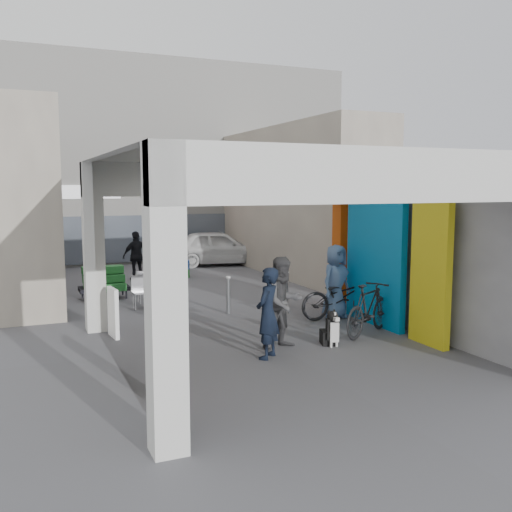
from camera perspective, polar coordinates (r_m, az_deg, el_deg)
name	(u,v)px	position (r m, az deg, el deg)	size (l,w,h in m)	color
ground	(265,339)	(11.44, 0.95, -8.28)	(90.00, 90.00, 0.00)	#4F4E53
arcade_canopy	(311,225)	(10.57, 5.48, 3.10)	(6.40, 6.45, 6.40)	silver
far_building	(128,163)	(24.51, -12.68, 9.11)	(18.00, 4.08, 8.00)	silver
plaza_bldg_left	(12,205)	(17.58, -23.18, 4.76)	(2.00, 9.00, 5.00)	#B1A693
plaza_bldg_right	(296,201)	(19.76, 4.02, 5.49)	(2.00, 9.00, 5.00)	#B1A693
bollard_left	(158,300)	(12.98, -9.77, -4.32)	(0.09, 0.09, 0.98)	#94989C
bollard_center	(228,296)	(13.55, -2.79, -3.97)	(0.09, 0.09, 0.88)	#94989C
bollard_right	(287,289)	(14.37, 3.09, -3.35)	(0.09, 0.09, 0.87)	#94989C
advert_board_near	(156,365)	(8.29, -9.93, -10.71)	(0.16, 0.56, 1.00)	white
advert_board_far	(113,312)	(11.80, -14.07, -5.48)	(0.15, 0.56, 1.00)	white
cafe_set	(153,293)	(14.91, -10.25, -3.66)	(1.34, 1.08, 0.81)	#A7A7AC
produce_stand	(104,286)	(15.93, -14.96, -2.91)	(1.30, 0.70, 0.86)	black
crate_stack	(183,269)	(19.13, -7.35, -1.28)	(0.53, 0.46, 0.56)	#185419
border_collie	(330,331)	(11.01, 7.45, -7.41)	(0.27, 0.52, 0.72)	black
man_with_dog	(268,313)	(10.02, 1.17, -5.74)	(0.59, 0.39, 1.61)	black
man_back_turned	(283,303)	(10.65, 2.76, -4.68)	(0.84, 0.65, 1.72)	#404043
man_elderly	(336,281)	(13.18, 7.97, -2.54)	(0.83, 0.54, 1.69)	#5372A1
man_crates	(137,256)	(18.60, -11.84, -0.01)	(0.93, 0.39, 1.59)	black
bicycle_front	(341,296)	(13.18, 8.48, -4.02)	(0.68, 1.96, 1.03)	black
bicycle_rear	(369,309)	(11.85, 11.19, -5.20)	(0.51, 1.79, 1.08)	black
white_van	(218,248)	(21.92, -3.85, 0.85)	(1.60, 3.97, 1.35)	silver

